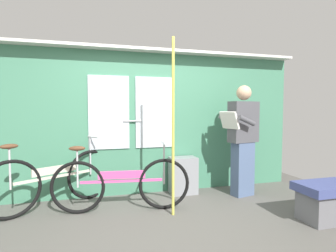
% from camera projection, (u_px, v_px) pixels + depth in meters
% --- Properties ---
extents(ground_plane, '(6.08, 4.22, 0.04)m').
position_uv_depth(ground_plane, '(167.00, 228.00, 3.00)').
color(ground_plane, '#56544F').
extents(train_door_wall, '(5.08, 0.28, 2.24)m').
position_uv_depth(train_door_wall, '(144.00, 119.00, 4.18)').
color(train_door_wall, '#427F60').
rests_on(train_door_wall, ground_plane).
extents(bicycle_near_door, '(1.76, 0.44, 0.88)m').
position_uv_depth(bicycle_near_door, '(121.00, 184.00, 3.43)').
color(bicycle_near_door, black).
rests_on(bicycle_near_door, ground_plane).
extents(bicycle_leaning_behind, '(1.56, 0.95, 0.93)m').
position_uv_depth(bicycle_leaning_behind, '(54.00, 180.00, 3.55)').
color(bicycle_leaning_behind, black).
rests_on(bicycle_leaning_behind, ground_plane).
extents(passenger_reading_newspaper, '(0.61, 0.54, 1.68)m').
position_uv_depth(passenger_reading_newspaper, '(243.00, 138.00, 4.05)').
color(passenger_reading_newspaper, slate).
rests_on(passenger_reading_newspaper, ground_plane).
extents(trash_bin_by_wall, '(0.41, 0.28, 0.57)m').
position_uv_depth(trash_bin_by_wall, '(183.00, 175.00, 4.18)').
color(trash_bin_by_wall, gray).
rests_on(trash_bin_by_wall, ground_plane).
extents(handrail_pole, '(0.04, 0.04, 2.20)m').
position_uv_depth(handrail_pole, '(173.00, 127.00, 3.27)').
color(handrail_pole, '#C6C14C').
rests_on(handrail_pole, ground_plane).
extents(bench_seat_corner, '(0.70, 0.44, 0.45)m').
position_uv_depth(bench_seat_corner, '(327.00, 201.00, 3.14)').
color(bench_seat_corner, '#3D477F').
rests_on(bench_seat_corner, ground_plane).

